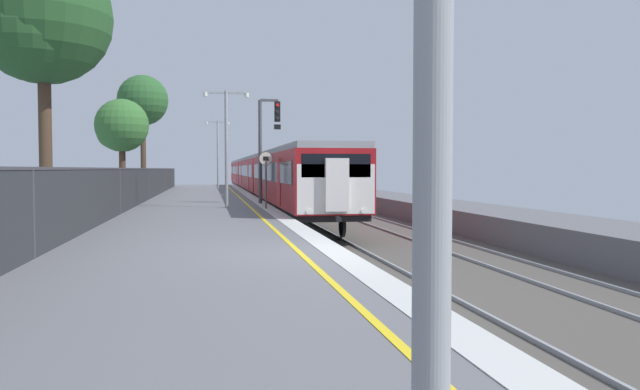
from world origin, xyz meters
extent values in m
cube|color=slate|center=(-2.50, 0.00, -0.50)|extent=(6.40, 110.00, 1.00)
cube|color=silver|center=(0.40, 0.00, 0.01)|extent=(0.60, 110.00, 0.01)
cube|color=yellow|center=(-0.35, 0.00, 0.01)|extent=(0.12, 110.00, 0.01)
cube|color=#4C4742|center=(6.20, 0.00, -1.10)|extent=(11.00, 110.00, 0.20)
cube|color=gray|center=(1.38, 0.00, -0.96)|extent=(0.07, 110.00, 0.08)
cube|color=gray|center=(2.82, 0.00, -0.96)|extent=(0.07, 110.00, 0.08)
cube|color=gray|center=(5.38, 0.00, -0.96)|extent=(0.07, 110.00, 0.08)
cube|color=gray|center=(6.82, 0.00, -0.96)|extent=(0.07, 110.00, 0.08)
cube|color=maroon|center=(2.10, 17.84, 1.27)|extent=(2.80, 19.53, 2.30)
cube|color=black|center=(2.10, 17.84, -0.01)|extent=(2.64, 18.93, 0.25)
cube|color=gray|center=(2.10, 17.84, 2.54)|extent=(2.68, 19.53, 0.24)
cube|color=black|center=(0.69, 17.84, 1.57)|extent=(0.02, 17.93, 0.84)
cube|color=red|center=(0.69, 12.96, 1.17)|extent=(0.03, 1.10, 1.90)
cube|color=red|center=(0.69, 22.72, 1.17)|extent=(0.03, 1.10, 1.90)
cylinder|color=black|center=(1.32, 10.67, -0.50)|extent=(0.12, 0.84, 0.84)
cylinder|color=black|center=(2.88, 10.67, -0.50)|extent=(0.12, 0.84, 0.84)
cylinder|color=black|center=(1.32, 25.00, -0.50)|extent=(0.12, 0.84, 0.84)
cylinder|color=black|center=(2.88, 25.00, -0.50)|extent=(0.12, 0.84, 0.84)
cube|color=maroon|center=(2.10, 37.97, 1.27)|extent=(2.80, 19.53, 2.30)
cube|color=black|center=(2.10, 37.97, -0.01)|extent=(2.64, 18.93, 0.25)
cube|color=gray|center=(2.10, 37.97, 2.54)|extent=(2.68, 19.53, 0.24)
cube|color=black|center=(0.69, 37.97, 1.57)|extent=(0.02, 17.93, 0.84)
cube|color=red|center=(0.69, 33.09, 1.17)|extent=(0.03, 1.10, 1.90)
cube|color=red|center=(0.69, 42.85, 1.17)|extent=(0.03, 1.10, 1.90)
cylinder|color=black|center=(1.32, 30.80, -0.50)|extent=(0.12, 0.84, 0.84)
cylinder|color=black|center=(2.88, 30.80, -0.50)|extent=(0.12, 0.84, 0.84)
cylinder|color=black|center=(1.32, 45.13, -0.50)|extent=(0.12, 0.84, 0.84)
cylinder|color=black|center=(2.88, 45.13, -0.50)|extent=(0.12, 0.84, 0.84)
cube|color=maroon|center=(2.10, 58.10, 1.27)|extent=(2.80, 19.53, 2.30)
cube|color=black|center=(2.10, 58.10, -0.01)|extent=(2.64, 18.93, 0.25)
cube|color=gray|center=(2.10, 58.10, 2.54)|extent=(2.68, 19.53, 0.24)
cube|color=black|center=(0.69, 58.10, 1.57)|extent=(0.02, 17.93, 0.84)
cube|color=red|center=(0.69, 53.22, 1.17)|extent=(0.03, 1.10, 1.90)
cube|color=red|center=(0.69, 62.98, 1.17)|extent=(0.03, 1.10, 1.90)
cylinder|color=black|center=(1.32, 50.93, -0.50)|extent=(0.12, 0.84, 0.84)
cylinder|color=black|center=(2.88, 50.93, -0.50)|extent=(0.12, 0.84, 0.84)
cylinder|color=black|center=(1.32, 65.26, -0.50)|extent=(0.12, 0.84, 0.84)
cylinder|color=black|center=(2.88, 65.26, -0.50)|extent=(0.12, 0.84, 0.84)
cube|color=silver|center=(2.10, 8.11, 1.02)|extent=(2.70, 0.10, 1.70)
cube|color=black|center=(2.10, 8.10, 1.82)|extent=(2.40, 0.08, 0.80)
cube|color=silver|center=(2.10, 7.97, 1.17)|extent=(0.80, 0.24, 1.80)
cylinder|color=white|center=(1.15, 8.05, 0.27)|extent=(0.18, 0.06, 0.18)
cylinder|color=white|center=(3.05, 8.05, 0.27)|extent=(0.18, 0.06, 0.18)
cylinder|color=black|center=(2.10, 7.82, 0.02)|extent=(0.20, 0.35, 0.20)
cube|color=black|center=(2.10, 37.97, 2.79)|extent=(0.60, 0.90, 0.20)
cylinder|color=#47474C|center=(0.35, 18.08, 2.54)|extent=(0.18, 0.18, 5.08)
cube|color=#47474C|center=(0.80, 18.08, 5.08)|extent=(0.90, 0.12, 0.12)
cube|color=black|center=(1.20, 18.08, 4.53)|extent=(0.28, 0.20, 1.00)
cylinder|color=red|center=(1.20, 17.96, 4.85)|extent=(0.16, 0.04, 0.16)
cylinder|color=black|center=(1.20, 17.96, 4.53)|extent=(0.16, 0.04, 0.16)
cylinder|color=black|center=(1.20, 17.96, 4.21)|extent=(0.16, 0.04, 0.16)
cube|color=black|center=(1.20, 18.08, 3.78)|extent=(0.32, 0.16, 0.24)
cylinder|color=#59595B|center=(0.25, 13.96, 1.05)|extent=(0.08, 0.08, 2.09)
cylinder|color=black|center=(0.25, 13.96, 2.15)|extent=(0.59, 0.02, 0.59)
cylinder|color=silver|center=(0.25, 13.95, 2.15)|extent=(0.56, 0.02, 0.56)
cube|color=black|center=(0.25, 13.93, 2.15)|extent=(0.24, 0.01, 0.18)
cylinder|color=#93999E|center=(-1.38, 15.14, 2.57)|extent=(0.14, 0.14, 5.15)
cube|color=#93999E|center=(-0.93, 15.14, 5.05)|extent=(0.90, 0.08, 0.08)
cylinder|color=silver|center=(-0.48, 15.14, 4.97)|extent=(0.20, 0.20, 0.18)
cube|color=#93999E|center=(-1.83, 15.14, 5.05)|extent=(0.90, 0.08, 0.08)
cylinder|color=silver|center=(-2.28, 15.14, 4.97)|extent=(0.20, 0.20, 0.18)
cylinder|color=#93999E|center=(-1.38, 40.68, 2.88)|extent=(0.14, 0.14, 5.75)
cube|color=#93999E|center=(-0.93, 40.68, 5.65)|extent=(0.90, 0.08, 0.08)
cylinder|color=silver|center=(-0.48, 40.68, 5.57)|extent=(0.20, 0.20, 0.18)
cube|color=#93999E|center=(-1.83, 40.68, 5.65)|extent=(0.90, 0.08, 0.08)
cylinder|color=silver|center=(-2.28, 40.68, 5.57)|extent=(0.20, 0.20, 0.18)
cube|color=#282B2D|center=(-5.45, 0.00, 0.86)|extent=(0.03, 99.00, 1.72)
cube|color=#38383D|center=(-5.45, 0.00, 1.72)|extent=(0.06, 99.00, 0.06)
cylinder|color=#38383D|center=(-5.45, 0.00, 0.86)|extent=(0.07, 0.07, 1.72)
cylinder|color=#38383D|center=(-5.45, 11.69, 0.86)|extent=(0.07, 0.07, 1.72)
cylinder|color=#38383D|center=(-5.45, 23.38, 0.86)|extent=(0.07, 0.07, 1.72)
cylinder|color=#38383D|center=(-5.45, 35.06, 0.86)|extent=(0.07, 0.07, 1.72)
cylinder|color=#38383D|center=(-5.45, 46.75, 0.86)|extent=(0.07, 0.07, 1.72)
cylinder|color=#473323|center=(-7.46, 27.72, 1.75)|extent=(0.40, 0.40, 3.50)
sphere|color=#33662D|center=(-7.46, 27.72, 4.41)|extent=(3.30, 3.30, 3.30)
sphere|color=#33662D|center=(-8.04, 28.14, 4.00)|extent=(2.05, 2.05, 2.05)
cylinder|color=#473323|center=(-7.07, 36.62, 2.94)|extent=(0.41, 0.41, 5.88)
sphere|color=#285628|center=(-7.07, 36.62, 6.94)|extent=(3.83, 3.83, 3.83)
sphere|color=#285628|center=(-7.49, 36.72, 6.46)|extent=(2.74, 2.74, 2.74)
cylinder|color=#473323|center=(-7.75, 10.48, 2.85)|extent=(0.44, 0.44, 5.70)
sphere|color=#234C23|center=(-7.75, 10.48, 6.99)|extent=(4.68, 4.68, 4.68)
sphere|color=#234C23|center=(-7.99, 9.98, 6.40)|extent=(3.48, 3.48, 3.48)
camera|label=1|loc=(-2.17, -12.48, 1.71)|focal=34.77mm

